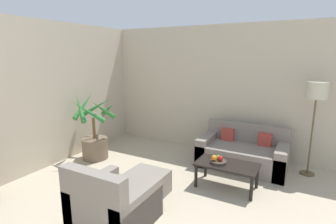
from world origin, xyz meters
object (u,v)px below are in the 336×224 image
at_px(floor_lamp, 317,96).
at_px(apple_green, 218,157).
at_px(coffee_table, 227,167).
at_px(fruit_bowl, 218,162).
at_px(orange_fruit, 214,158).
at_px(sofa_loveseat, 243,153).
at_px(ottoman, 147,183).
at_px(apple_red, 220,158).
at_px(armchair, 113,204).
at_px(potted_palm, 95,138).

height_order(floor_lamp, apple_green, floor_lamp).
height_order(coffee_table, fruit_bowl, fruit_bowl).
height_order(apple_green, orange_fruit, orange_fruit).
distance_m(sofa_loveseat, apple_green, 0.98).
bearing_deg(apple_green, ottoman, -136.49).
bearing_deg(ottoman, coffee_table, 37.92).
relative_size(floor_lamp, coffee_table, 1.73).
distance_m(sofa_loveseat, apple_red, 1.03).
xyz_separation_m(coffee_table, fruit_bowl, (-0.13, -0.04, 0.08)).
relative_size(coffee_table, apple_red, 11.65).
bearing_deg(armchair, potted_palm, 139.13).
bearing_deg(sofa_loveseat, floor_lamp, 10.28).
bearing_deg(fruit_bowl, apple_green, 115.84).
bearing_deg(potted_palm, orange_fruit, 0.19).
xyz_separation_m(potted_palm, fruit_bowl, (2.59, 0.04, -0.01)).
bearing_deg(ottoman, floor_lamp, 42.21).
bearing_deg(fruit_bowl, floor_lamp, 43.53).
height_order(floor_lamp, orange_fruit, floor_lamp).
distance_m(floor_lamp, orange_fruit, 2.03).
bearing_deg(floor_lamp, fruit_bowl, -136.47).
xyz_separation_m(sofa_loveseat, floor_lamp, (1.11, 0.20, 1.15)).
xyz_separation_m(fruit_bowl, orange_fruit, (-0.06, -0.03, 0.07)).
xyz_separation_m(apple_red, apple_green, (-0.06, 0.06, -0.01)).
bearing_deg(potted_palm, fruit_bowl, 0.91).
distance_m(coffee_table, apple_red, 0.17).
bearing_deg(floor_lamp, ottoman, -137.79).
relative_size(floor_lamp, fruit_bowl, 6.50).
bearing_deg(potted_palm, apple_green, 2.32).
height_order(coffee_table, apple_red, apple_red).
height_order(potted_palm, sofa_loveseat, potted_palm).
relative_size(floor_lamp, apple_green, 25.53).
relative_size(potted_palm, orange_fruit, 14.98).
height_order(potted_palm, apple_green, potted_palm).
distance_m(apple_red, orange_fruit, 0.10).
height_order(floor_lamp, fruit_bowl, floor_lamp).
height_order(potted_palm, ottoman, potted_palm).
xyz_separation_m(apple_green, armchair, (-0.81, -1.61, -0.21)).
relative_size(sofa_loveseat, coffee_table, 1.66).
xyz_separation_m(fruit_bowl, apple_green, (-0.03, 0.06, 0.05)).
bearing_deg(sofa_loveseat, apple_red, -97.43).
xyz_separation_m(apple_red, orange_fruit, (-0.09, -0.04, 0.00)).
xyz_separation_m(potted_palm, coffee_table, (2.71, 0.08, -0.08)).
bearing_deg(apple_green, apple_red, -44.75).
relative_size(apple_green, armchair, 0.07).
distance_m(sofa_loveseat, orange_fruit, 1.08).
distance_m(fruit_bowl, orange_fruit, 0.10).
bearing_deg(armchair, apple_red, 60.83).
height_order(apple_red, orange_fruit, orange_fruit).
bearing_deg(armchair, coffee_table, 58.74).
xyz_separation_m(sofa_loveseat, ottoman, (-1.03, -1.74, -0.09)).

